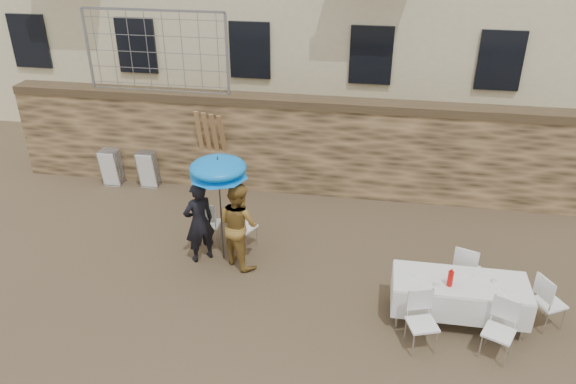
% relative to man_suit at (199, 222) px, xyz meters
% --- Properties ---
extents(ground, '(80.00, 80.00, 0.00)m').
position_rel_man_suit_xyz_m(ground, '(1.21, -1.86, -0.81)').
color(ground, brown).
rests_on(ground, ground).
extents(stone_wall, '(13.00, 0.50, 2.20)m').
position_rel_man_suit_xyz_m(stone_wall, '(1.21, 3.14, 0.29)').
color(stone_wall, brown).
rests_on(stone_wall, ground).
extents(chain_link_fence, '(3.20, 0.06, 1.80)m').
position_rel_man_suit_xyz_m(chain_link_fence, '(-1.79, 3.14, 2.29)').
color(chain_link_fence, gray).
rests_on(chain_link_fence, stone_wall).
extents(man_suit, '(0.69, 0.68, 1.61)m').
position_rel_man_suit_xyz_m(man_suit, '(0.00, 0.00, 0.00)').
color(man_suit, black).
rests_on(man_suit, ground).
extents(woman_dress, '(1.03, 0.99, 1.67)m').
position_rel_man_suit_xyz_m(woman_dress, '(0.75, 0.00, 0.03)').
color(woman_dress, gold).
rests_on(woman_dress, ground).
extents(umbrella, '(1.06, 1.06, 1.95)m').
position_rel_man_suit_xyz_m(umbrella, '(0.40, 0.10, 1.03)').
color(umbrella, '#3F3F44').
rests_on(umbrella, ground).
extents(couple_chair_left, '(0.50, 0.50, 0.96)m').
position_rel_man_suit_xyz_m(couple_chair_left, '(0.00, 0.55, -0.33)').
color(couple_chair_left, white).
rests_on(couple_chair_left, ground).
extents(couple_chair_right, '(0.64, 0.64, 0.96)m').
position_rel_man_suit_xyz_m(couple_chair_right, '(0.70, 0.55, -0.33)').
color(couple_chair_right, white).
rests_on(couple_chair_right, ground).
extents(banquet_table, '(2.10, 0.85, 0.78)m').
position_rel_man_suit_xyz_m(banquet_table, '(4.60, -0.99, -0.08)').
color(banquet_table, white).
rests_on(banquet_table, ground).
extents(soda_bottle, '(0.09, 0.09, 0.26)m').
position_rel_man_suit_xyz_m(soda_bottle, '(4.40, -1.14, 0.10)').
color(soda_bottle, red).
rests_on(soda_bottle, banquet_table).
extents(table_chair_front_left, '(0.61, 0.61, 0.96)m').
position_rel_man_suit_xyz_m(table_chair_front_left, '(4.00, -1.74, -0.33)').
color(table_chair_front_left, white).
rests_on(table_chair_front_left, ground).
extents(table_chair_front_right, '(0.64, 0.64, 0.96)m').
position_rel_man_suit_xyz_m(table_chair_front_right, '(5.10, -1.74, -0.33)').
color(table_chair_front_right, white).
rests_on(table_chair_front_right, ground).
extents(table_chair_back, '(0.61, 0.61, 0.96)m').
position_rel_man_suit_xyz_m(table_chair_back, '(4.80, -0.19, -0.33)').
color(table_chair_back, white).
rests_on(table_chair_back, ground).
extents(table_chair_side, '(0.65, 0.65, 0.96)m').
position_rel_man_suit_xyz_m(table_chair_side, '(6.00, -0.89, -0.33)').
color(table_chair_side, white).
rests_on(table_chair_side, ground).
extents(chair_stack_left, '(0.46, 0.47, 0.92)m').
position_rel_man_suit_xyz_m(chair_stack_left, '(-3.03, 2.83, -0.35)').
color(chair_stack_left, white).
rests_on(chair_stack_left, ground).
extents(chair_stack_right, '(0.46, 0.40, 0.92)m').
position_rel_man_suit_xyz_m(chair_stack_right, '(-2.13, 2.83, -0.35)').
color(chair_stack_right, white).
rests_on(chair_stack_right, ground).
extents(wood_planks, '(0.70, 0.20, 2.00)m').
position_rel_man_suit_xyz_m(wood_planks, '(-0.53, 2.90, 0.19)').
color(wood_planks, '#A37749').
rests_on(wood_planks, ground).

